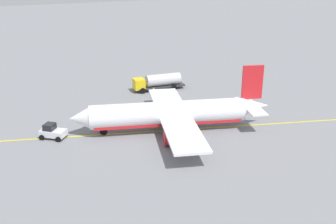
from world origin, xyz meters
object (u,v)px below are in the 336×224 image
at_px(pushback_tug, 53,132).
at_px(refueling_worker, 154,92).
at_px(fuel_tanker, 158,81).
at_px(airplane, 171,114).
at_px(safety_cone_nose, 89,118).

bearing_deg(pushback_tug, refueling_worker, -150.23).
distance_m(fuel_tanker, pushback_tug, 27.62).
xyz_separation_m(airplane, safety_cone_nose, (10.37, -9.14, -2.30)).
bearing_deg(airplane, safety_cone_nose, -41.40).
distance_m(pushback_tug, safety_cone_nose, 8.05).
height_order(fuel_tanker, refueling_worker, fuel_tanker).
bearing_deg(fuel_tanker, safety_cone_nose, 32.54).
xyz_separation_m(pushback_tug, safety_cone_nose, (-6.47, -4.75, -0.68)).
bearing_deg(safety_cone_nose, airplane, 138.60).
xyz_separation_m(refueling_worker, safety_cone_nose, (14.12, 7.03, -0.50)).
height_order(fuel_tanker, pushback_tug, fuel_tanker).
xyz_separation_m(fuel_tanker, pushback_tug, (22.99, 15.29, -0.72)).
relative_size(fuel_tanker, pushback_tug, 2.55).
xyz_separation_m(airplane, fuel_tanker, (-6.15, -19.69, -0.90)).
distance_m(airplane, pushback_tug, 17.48).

